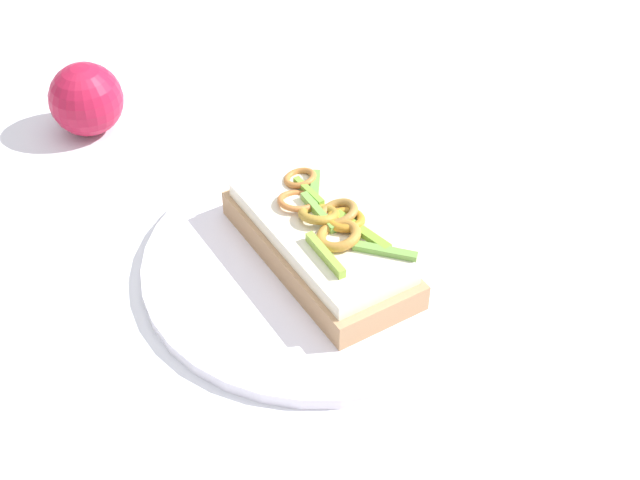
{
  "coord_description": "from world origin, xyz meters",
  "views": [
    {
      "loc": [
        0.53,
        -0.05,
        0.51
      ],
      "look_at": [
        0.0,
        0.0,
        0.03
      ],
      "focal_mm": 50.64,
      "sensor_mm": 36.0,
      "label": 1
    }
  ],
  "objects": [
    {
      "name": "ground_plane",
      "position": [
        0.0,
        0.0,
        0.0
      ],
      "size": [
        2.0,
        2.0,
        0.0
      ],
      "primitive_type": "plane",
      "color": "silver",
      "rests_on": "ground"
    },
    {
      "name": "plate",
      "position": [
        0.0,
        0.0,
        0.01
      ],
      "size": [
        0.29,
        0.29,
        0.01
      ],
      "primitive_type": "cylinder",
      "color": "white",
      "rests_on": "ground_plane"
    },
    {
      "name": "sandwich",
      "position": [
        -0.0,
        0.0,
        0.03
      ],
      "size": [
        0.2,
        0.15,
        0.05
      ],
      "rotation": [
        0.0,
        0.0,
        0.45
      ],
      "color": "tan",
      "rests_on": "plate"
    },
    {
      "name": "apple_0",
      "position": [
        -0.22,
        -0.2,
        0.04
      ],
      "size": [
        0.08,
        0.08,
        0.07
      ],
      "primitive_type": "sphere",
      "rotation": [
        0.0,
        0.0,
        4.82
      ],
      "color": "#A91635",
      "rests_on": "ground_plane"
    }
  ]
}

